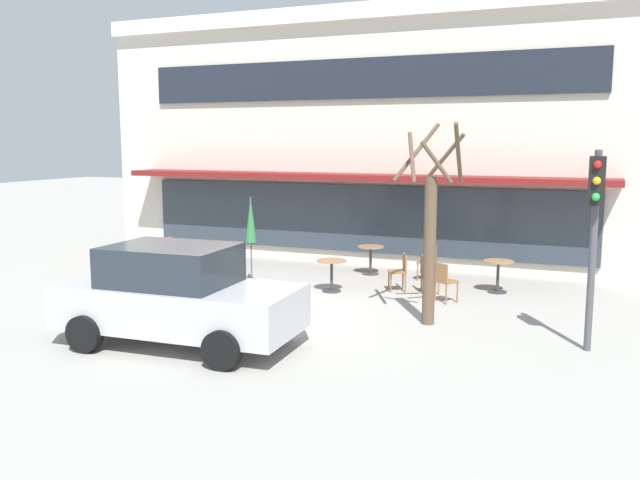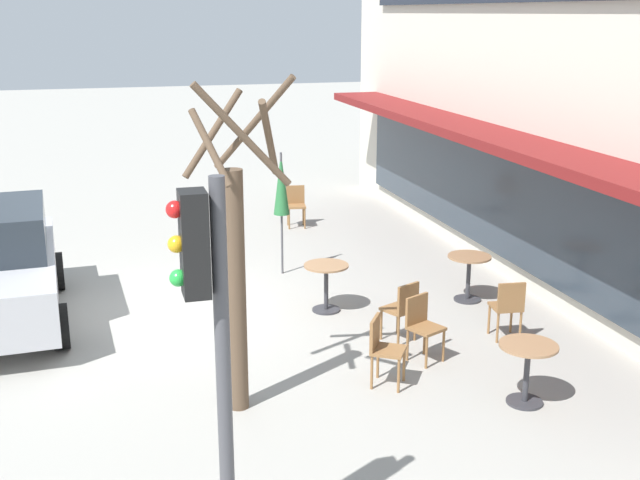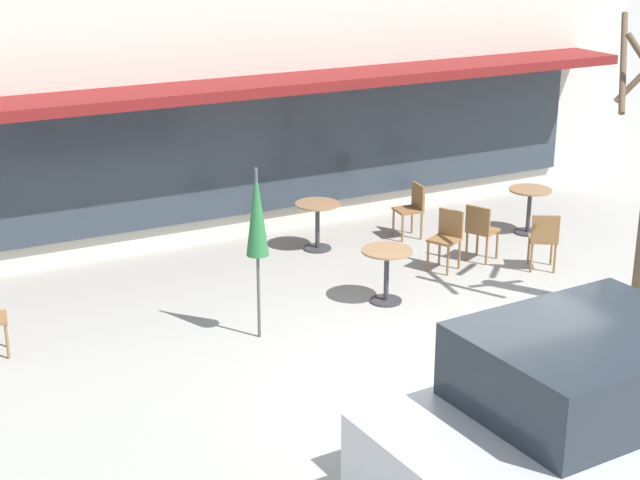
# 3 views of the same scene
# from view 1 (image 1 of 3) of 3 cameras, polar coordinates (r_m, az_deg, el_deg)

# --- Properties ---
(ground_plane) EXTENTS (80.00, 80.00, 0.00)m
(ground_plane) POSITION_cam_1_polar(r_m,az_deg,el_deg) (14.16, -5.38, -6.16)
(ground_plane) COLOR #9E9B93
(building_facade) EXTENTS (16.32, 9.10, 7.27)m
(building_facade) POSITION_cam_1_polar(r_m,az_deg,el_deg) (22.97, 6.45, 8.57)
(building_facade) COLOR beige
(building_facade) RESTS_ON ground
(cafe_table_near_wall) EXTENTS (0.70, 0.70, 0.76)m
(cafe_table_near_wall) POSITION_cam_1_polar(r_m,az_deg,el_deg) (18.08, 4.28, -1.28)
(cafe_table_near_wall) COLOR #333338
(cafe_table_near_wall) RESTS_ON ground
(cafe_table_streetside) EXTENTS (0.70, 0.70, 0.76)m
(cafe_table_streetside) POSITION_cam_1_polar(r_m,az_deg,el_deg) (15.96, 0.98, -2.56)
(cafe_table_streetside) COLOR #333338
(cafe_table_streetside) RESTS_ON ground
(cafe_table_by_tree) EXTENTS (0.70, 0.70, 0.76)m
(cafe_table_by_tree) POSITION_cam_1_polar(r_m,az_deg,el_deg) (16.41, 14.76, -2.54)
(cafe_table_by_tree) COLOR #333338
(cafe_table_by_tree) RESTS_ON ground
(patio_umbrella_green_folded) EXTENTS (0.28, 0.28, 2.20)m
(patio_umbrella_green_folded) POSITION_cam_1_polar(r_m,az_deg,el_deg) (16.43, -5.85, 1.64)
(patio_umbrella_green_folded) COLOR #4C4C51
(patio_umbrella_green_folded) RESTS_ON ground
(cafe_chair_0) EXTENTS (0.53, 0.53, 0.89)m
(cafe_chair_0) POSITION_cam_1_polar(r_m,az_deg,el_deg) (16.01, 9.00, -2.60)
(cafe_chair_0) COLOR olive
(cafe_chair_0) RESTS_ON ground
(cafe_chair_1) EXTENTS (0.53, 0.53, 0.89)m
(cafe_chair_1) POSITION_cam_1_polar(r_m,az_deg,el_deg) (16.14, 6.78, -2.46)
(cafe_chair_1) COLOR olive
(cafe_chair_1) RESTS_ON ground
(cafe_chair_2) EXTENTS (0.55, 0.55, 0.89)m
(cafe_chair_2) POSITION_cam_1_polar(r_m,az_deg,el_deg) (15.14, 10.41, -3.27)
(cafe_chair_2) COLOR olive
(cafe_chair_2) RESTS_ON ground
(cafe_chair_3) EXTENTS (0.44, 0.44, 0.89)m
(cafe_chair_3) POSITION_cam_1_polar(r_m,az_deg,el_deg) (17.45, 9.19, -1.69)
(cafe_chair_3) COLOR olive
(cafe_chair_3) RESTS_ON ground
(cafe_chair_4) EXTENTS (0.46, 0.46, 0.89)m
(cafe_chair_4) POSITION_cam_1_polar(r_m,az_deg,el_deg) (19.13, -12.58, -0.90)
(cafe_chair_4) COLOR olive
(cafe_chair_4) RESTS_ON ground
(parked_sedan) EXTENTS (4.28, 2.18, 1.76)m
(parked_sedan) POSITION_cam_1_polar(r_m,az_deg,el_deg) (12.04, -11.93, -4.61)
(parked_sedan) COLOR #B7B7BC
(parked_sedan) RESTS_ON ground
(street_tree) EXTENTS (1.35, 1.30, 3.89)m
(street_tree) POSITION_cam_1_polar(r_m,az_deg,el_deg) (13.15, 9.27, 0.61)
(street_tree) COLOR brown
(street_tree) RESTS_ON ground
(traffic_light_pole) EXTENTS (0.26, 0.44, 3.40)m
(traffic_light_pole) POSITION_cam_1_polar(r_m,az_deg,el_deg) (12.02, 22.13, 1.78)
(traffic_light_pole) COLOR #47474C
(traffic_light_pole) RESTS_ON ground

